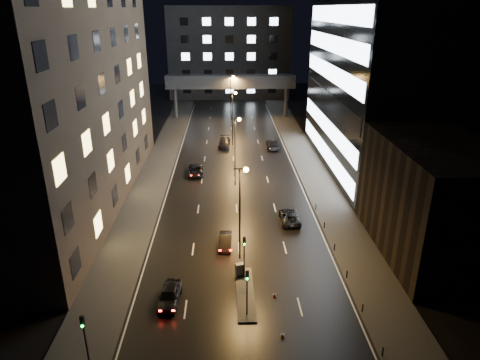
{
  "coord_description": "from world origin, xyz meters",
  "views": [
    {
      "loc": [
        -1.3,
        -30.36,
        24.3
      ],
      "look_at": [
        0.45,
        20.01,
        4.0
      ],
      "focal_mm": 32.0,
      "sensor_mm": 36.0,
      "label": 1
    }
  ],
  "objects_px": {
    "car_away_a": "(170,295)",
    "car_toward_a": "(290,217)",
    "car_away_b": "(225,241)",
    "car_away_c": "(196,171)",
    "utility_cabinet": "(240,270)",
    "car_toward_b": "(273,144)",
    "car_away_d": "(224,143)"
  },
  "relations": [
    {
      "from": "car_away_c",
      "to": "utility_cabinet",
      "type": "xyz_separation_m",
      "value": [
        5.95,
        -27.62,
        0.1
      ]
    },
    {
      "from": "car_away_c",
      "to": "car_toward_b",
      "type": "relative_size",
      "value": 0.9
    },
    {
      "from": "car_away_a",
      "to": "car_toward_a",
      "type": "height_order",
      "value": "car_away_a"
    },
    {
      "from": "car_toward_a",
      "to": "car_away_c",
      "type": "bearing_deg",
      "value": -53.7
    },
    {
      "from": "car_away_a",
      "to": "car_away_d",
      "type": "relative_size",
      "value": 0.81
    },
    {
      "from": "car_away_a",
      "to": "car_away_c",
      "type": "height_order",
      "value": "car_away_a"
    },
    {
      "from": "car_away_c",
      "to": "car_toward_b",
      "type": "bearing_deg",
      "value": 41.38
    },
    {
      "from": "car_away_c",
      "to": "car_away_d",
      "type": "bearing_deg",
      "value": 69.51
    },
    {
      "from": "car_away_b",
      "to": "car_toward_a",
      "type": "height_order",
      "value": "car_toward_a"
    },
    {
      "from": "car_toward_a",
      "to": "car_toward_b",
      "type": "relative_size",
      "value": 0.86
    },
    {
      "from": "car_away_d",
      "to": "car_toward_a",
      "type": "bearing_deg",
      "value": -72.5
    },
    {
      "from": "utility_cabinet",
      "to": "car_toward_b",
      "type": "bearing_deg",
      "value": 61.57
    },
    {
      "from": "car_away_c",
      "to": "car_away_a",
      "type": "bearing_deg",
      "value": -94.14
    },
    {
      "from": "car_toward_a",
      "to": "utility_cabinet",
      "type": "distance_m",
      "value": 13.05
    },
    {
      "from": "car_away_d",
      "to": "car_toward_b",
      "type": "height_order",
      "value": "car_toward_b"
    },
    {
      "from": "car_away_c",
      "to": "utility_cabinet",
      "type": "distance_m",
      "value": 28.25
    },
    {
      "from": "car_away_b",
      "to": "car_away_c",
      "type": "height_order",
      "value": "car_away_c"
    },
    {
      "from": "car_toward_b",
      "to": "car_away_c",
      "type": "bearing_deg",
      "value": 46.64
    },
    {
      "from": "car_away_a",
      "to": "car_toward_a",
      "type": "distance_m",
      "value": 19.72
    },
    {
      "from": "car_away_c",
      "to": "car_toward_a",
      "type": "relative_size",
      "value": 1.05
    },
    {
      "from": "car_away_a",
      "to": "car_away_b",
      "type": "distance_m",
      "value": 10.69
    },
    {
      "from": "car_away_a",
      "to": "car_away_c",
      "type": "relative_size",
      "value": 0.86
    },
    {
      "from": "car_toward_b",
      "to": "utility_cabinet",
      "type": "xyz_separation_m",
      "value": [
        -7.52,
        -41.0,
        -0.02
      ]
    },
    {
      "from": "car_toward_a",
      "to": "utility_cabinet",
      "type": "height_order",
      "value": "utility_cabinet"
    },
    {
      "from": "car_away_d",
      "to": "utility_cabinet",
      "type": "bearing_deg",
      "value": -84.89
    },
    {
      "from": "car_away_b",
      "to": "car_away_d",
      "type": "distance_m",
      "value": 36.47
    },
    {
      "from": "car_away_a",
      "to": "car_away_d",
      "type": "height_order",
      "value": "car_away_d"
    },
    {
      "from": "car_away_a",
      "to": "car_toward_a",
      "type": "xyz_separation_m",
      "value": [
        12.81,
        14.99,
        -0.08
      ]
    },
    {
      "from": "car_away_b",
      "to": "car_toward_a",
      "type": "xyz_separation_m",
      "value": [
        7.87,
        5.52,
        0.04
      ]
    },
    {
      "from": "car_away_b",
      "to": "car_away_c",
      "type": "relative_size",
      "value": 0.76
    },
    {
      "from": "car_away_b",
      "to": "utility_cabinet",
      "type": "bearing_deg",
      "value": -73.73
    },
    {
      "from": "car_away_b",
      "to": "utility_cabinet",
      "type": "distance_m",
      "value": 5.98
    }
  ]
}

